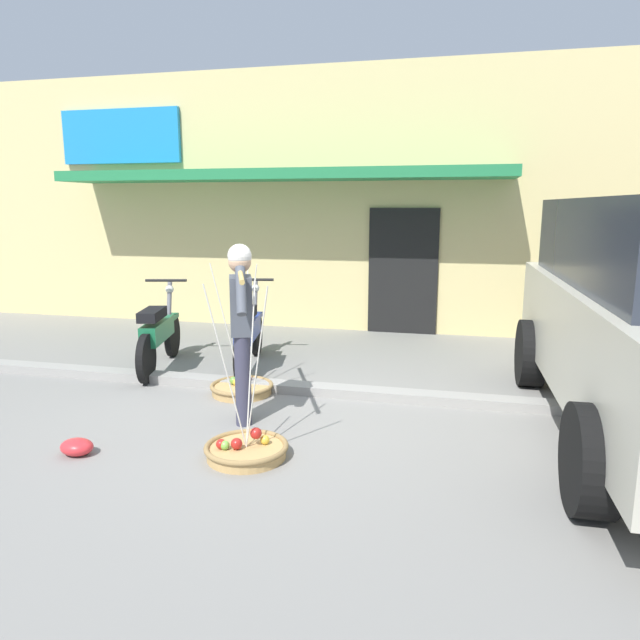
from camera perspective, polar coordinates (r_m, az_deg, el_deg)
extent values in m
plane|color=gray|center=(5.87, -3.84, -9.17)|extent=(90.00, 90.00, 0.00)
cube|color=gray|center=(6.49, -2.00, -6.68)|extent=(20.00, 0.24, 0.10)
cylinder|color=#38384C|center=(5.67, -7.59, -5.39)|extent=(0.15, 0.15, 0.86)
cylinder|color=#38384C|center=(5.50, -7.54, -5.92)|extent=(0.15, 0.15, 0.86)
cube|color=#474C56|center=(5.43, -7.75, 1.44)|extent=(0.31, 0.39, 0.54)
sphere|color=tan|center=(5.38, -7.87, 5.70)|extent=(0.21, 0.21, 0.21)
sphere|color=silver|center=(5.37, -7.88, 6.23)|extent=(0.22, 0.22, 0.22)
cylinder|color=#474C56|center=(5.64, -7.85, 3.55)|extent=(0.21, 0.35, 0.43)
cylinder|color=#474C56|center=(5.16, -7.75, 2.86)|extent=(0.21, 0.35, 0.43)
cylinder|color=tan|center=(5.38, -7.84, 4.80)|extent=(0.67, 1.56, 0.04)
cylinder|color=tan|center=(6.50, -7.66, -6.80)|extent=(0.65, 0.65, 0.09)
torus|color=olive|center=(6.48, -7.67, -6.38)|extent=(0.69, 0.69, 0.05)
sphere|color=red|center=(6.64, -7.08, -5.62)|extent=(0.08, 0.08, 0.08)
sphere|color=gold|center=(6.61, -7.50, -5.67)|extent=(0.09, 0.09, 0.09)
sphere|color=yellow|center=(6.41, -7.63, -6.25)|extent=(0.08, 0.08, 0.08)
sphere|color=gold|center=(6.49, -8.20, -6.05)|extent=(0.08, 0.08, 0.08)
sphere|color=#649B3B|center=(6.53, -8.46, -5.89)|extent=(0.09, 0.09, 0.09)
cylinder|color=silver|center=(6.45, -7.35, -0.26)|extent=(0.01, 0.31, 1.36)
cylinder|color=silver|center=(6.29, -9.17, -0.60)|extent=(0.27, 0.16, 1.36)
cylinder|color=silver|center=(6.20, -6.97, -0.72)|extent=(0.27, 0.16, 1.36)
cylinder|color=tan|center=(4.94, -7.21, -12.72)|extent=(0.65, 0.65, 0.09)
torus|color=olive|center=(4.92, -7.22, -12.19)|extent=(0.69, 0.69, 0.05)
sphere|color=#AF201B|center=(4.87, -8.17, -11.91)|extent=(0.10, 0.10, 0.10)
sphere|color=gold|center=(4.94, -5.43, -11.60)|extent=(0.08, 0.08, 0.08)
sphere|color=red|center=(4.90, -9.67, -11.89)|extent=(0.08, 0.08, 0.08)
sphere|color=#79BB47|center=(4.88, -9.30, -12.01)|extent=(0.08, 0.08, 0.08)
sphere|color=red|center=(4.90, -6.30, -10.97)|extent=(0.10, 0.10, 0.10)
cylinder|color=silver|center=(4.83, -6.79, -4.13)|extent=(0.01, 0.31, 1.36)
cylinder|color=silver|center=(4.67, -9.24, -4.71)|extent=(0.27, 0.16, 1.36)
cylinder|color=silver|center=(4.58, -6.24, -4.96)|extent=(0.27, 0.16, 1.36)
cylinder|color=black|center=(8.22, -14.26, -1.46)|extent=(0.22, 0.58, 0.58)
cylinder|color=black|center=(7.06, -16.66, -3.65)|extent=(0.22, 0.58, 0.58)
cube|color=#19663D|center=(8.17, -14.35, 0.33)|extent=(0.20, 0.31, 0.06)
cube|color=#19663D|center=(7.50, -15.65, -1.02)|extent=(0.41, 0.92, 0.24)
cube|color=black|center=(7.28, -16.12, 0.53)|extent=(0.35, 0.60, 0.12)
cylinder|color=slate|center=(8.05, -14.56, 1.09)|extent=(0.13, 0.30, 0.76)
cylinder|color=black|center=(7.92, -14.84, 3.77)|extent=(0.53, 0.16, 0.04)
sphere|color=silver|center=(8.09, -14.51, 2.94)|extent=(0.11, 0.11, 0.11)
cylinder|color=black|center=(8.10, -6.23, -1.37)|extent=(0.19, 0.58, 0.58)
cylinder|color=black|center=(6.91, -7.77, -3.59)|extent=(0.19, 0.58, 0.58)
cube|color=navy|center=(8.05, -6.26, 0.45)|extent=(0.19, 0.30, 0.06)
cube|color=navy|center=(7.36, -7.10, -0.91)|extent=(0.37, 0.92, 0.24)
cube|color=black|center=(7.14, -7.38, 0.68)|extent=(0.32, 0.59, 0.12)
cylinder|color=slate|center=(7.93, -6.39, 1.23)|extent=(0.12, 0.30, 0.76)
cylinder|color=black|center=(7.79, -6.54, 3.95)|extent=(0.54, 0.14, 0.04)
sphere|color=silver|center=(7.97, -6.34, 3.10)|extent=(0.11, 0.11, 0.11)
cylinder|color=black|center=(4.35, 24.93, -12.34)|extent=(0.28, 0.77, 0.76)
cylinder|color=black|center=(7.08, 19.90, -3.06)|extent=(0.28, 0.77, 0.76)
cube|color=#DBC684|center=(12.18, 0.09, 11.45)|extent=(13.00, 5.00, 4.20)
cube|color=#237F47|center=(9.29, -4.33, 13.98)|extent=(7.15, 1.00, 0.16)
cube|color=#1E84D1|center=(10.99, -18.95, 16.65)|extent=(2.20, 0.08, 0.90)
cube|color=black|center=(9.42, 8.13, 4.72)|extent=(1.10, 0.06, 2.00)
ellipsoid|color=red|center=(5.33, -22.72, -11.39)|extent=(0.28, 0.22, 0.14)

